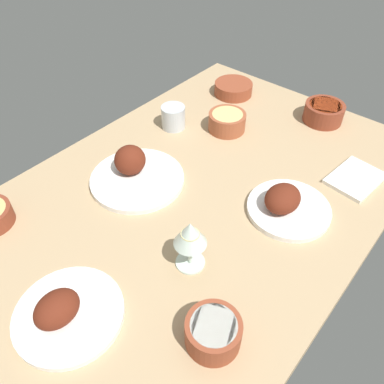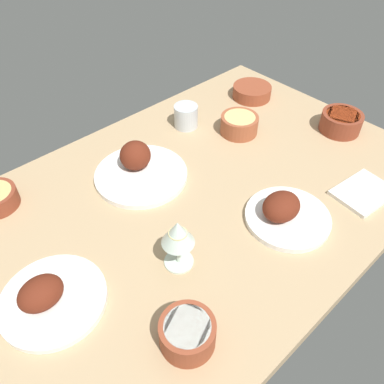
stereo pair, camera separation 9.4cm
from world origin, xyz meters
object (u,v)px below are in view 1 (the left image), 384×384
object	(u,v)px
plate_near_viewer	(65,313)
bowl_cream	(213,332)
water_tumbler	(173,117)
bowl_potatoes	(227,121)
folded_napkin	(355,179)
wine_glass	(190,236)
bowl_sauce	(324,112)
plate_far_side	(286,204)
plate_center_main	(135,172)
bowl_soup	(233,88)

from	to	relation	value
plate_near_viewer	bowl_cream	bearing A→B (deg)	-58.79
plate_near_viewer	water_tumbler	size ratio (longest dim) A/B	2.90
bowl_potatoes	folded_napkin	size ratio (longest dim) A/B	0.76
wine_glass	bowl_potatoes	bearing A→B (deg)	27.86
bowl_potatoes	water_tumbler	xyz separation A→B (cm)	(-10.43, 14.66, 0.58)
bowl_potatoes	bowl_sauce	distance (cm)	33.94
plate_near_viewer	wine_glass	xyz separation A→B (cm)	(27.44, -10.70, 7.75)
plate_far_side	bowl_sauce	world-z (taller)	plate_far_side
wine_glass	bowl_sauce	bearing A→B (deg)	3.15
bowl_sauce	water_tumbler	bearing A→B (deg)	134.50
plate_near_viewer	bowl_potatoes	size ratio (longest dim) A/B	1.87
plate_near_viewer	bowl_sauce	bearing A→B (deg)	-3.64
plate_center_main	wine_glass	world-z (taller)	wine_glass
plate_near_viewer	water_tumbler	xyz separation A→B (cm)	(66.74, 30.25, 1.68)
bowl_sauce	folded_napkin	xyz separation A→B (cm)	(-22.27, -21.73, -2.84)
bowl_sauce	bowl_soup	xyz separation A→B (cm)	(-5.23, 34.29, -0.95)
plate_near_viewer	bowl_sauce	world-z (taller)	plate_near_viewer
plate_far_side	bowl_potatoes	xyz separation A→B (cm)	(20.63, 34.62, 0.75)
bowl_sauce	water_tumbler	distance (cm)	51.60
plate_far_side	plate_center_main	size ratio (longest dim) A/B	0.82
plate_near_viewer	folded_napkin	xyz separation A→B (cm)	(80.63, -28.28, -1.58)
plate_far_side	bowl_soup	world-z (taller)	plate_far_side
plate_far_side	wine_glass	bearing A→B (deg)	164.03
bowl_soup	plate_far_side	bearing A→B (deg)	-131.32
plate_center_main	bowl_sauce	world-z (taller)	plate_center_main
bowl_soup	bowl_sauce	bearing A→B (deg)	-81.33
plate_center_main	bowl_potatoes	distance (cm)	37.76
plate_center_main	water_tumbler	distance (cm)	28.57
bowl_soup	folded_napkin	size ratio (longest dim) A/B	0.88
bowl_potatoes	wine_glass	bearing A→B (deg)	-152.14
bowl_soup	plate_center_main	bearing A→B (deg)	-173.21
plate_center_main	bowl_soup	bearing A→B (deg)	6.79
wine_glass	plate_center_main	bearing A→B (deg)	68.63
plate_far_side	bowl_potatoes	distance (cm)	40.31
plate_far_side	wine_glass	distance (cm)	31.17
plate_near_viewer	folded_napkin	bearing A→B (deg)	-19.33
bowl_potatoes	plate_near_viewer	bearing A→B (deg)	-168.58
plate_far_side	plate_near_viewer	size ratio (longest dim) A/B	0.96
plate_near_viewer	bowl_cream	distance (cm)	30.87
folded_napkin	plate_center_main	bearing A→B (deg)	129.74
bowl_cream	bowl_sauce	bearing A→B (deg)	12.85
bowl_sauce	bowl_soup	size ratio (longest dim) A/B	0.94
plate_near_viewer	bowl_potatoes	world-z (taller)	plate_near_viewer
bowl_potatoes	bowl_cream	bearing A→B (deg)	-145.56
bowl_cream	folded_napkin	size ratio (longest dim) A/B	0.69
plate_center_main	wine_glass	xyz separation A→B (cm)	(-12.35, -31.55, 7.36)
bowl_potatoes	bowl_cream	world-z (taller)	bowl_cream
plate_far_side	water_tumbler	size ratio (longest dim) A/B	2.78
wine_glass	folded_napkin	world-z (taller)	wine_glass
bowl_potatoes	water_tumbler	bearing A→B (deg)	125.44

